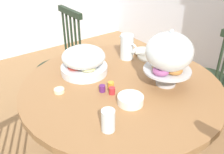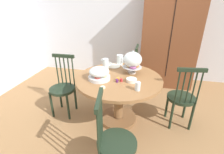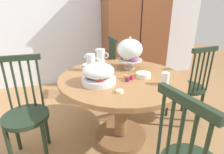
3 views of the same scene
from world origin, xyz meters
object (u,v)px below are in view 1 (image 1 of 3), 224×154
(windsor_chair_far_side, at_px, (61,68))
(butter_dish, at_px, (59,91))
(china_plate_large, at_px, (152,56))
(cereal_bowl, at_px, (130,100))
(fruit_platter_covered, at_px, (84,61))
(windsor_chair_facing_door, at_px, (208,81))
(china_plate_small, at_px, (143,51))
(dining_table, at_px, (121,111))
(drinking_glass, at_px, (108,120))
(orange_juice_pitcher, at_px, (127,48))
(milk_pitcher, at_px, (173,47))
(pastry_stand_with_dome, at_px, (169,54))

(windsor_chair_far_side, xyz_separation_m, butter_dish, (0.77, -0.36, 0.30))
(china_plate_large, distance_m, cereal_bowl, 0.61)
(windsor_chair_far_side, xyz_separation_m, cereal_bowl, (1.09, -0.10, 0.31))
(fruit_platter_covered, relative_size, china_plate_large, 1.36)
(windsor_chair_facing_door, relative_size, china_plate_small, 6.50)
(dining_table, relative_size, fruit_platter_covered, 4.04)
(fruit_platter_covered, height_order, cereal_bowl, fruit_platter_covered)
(china_plate_large, bearing_deg, dining_table, -68.22)
(china_plate_large, xyz_separation_m, drinking_glass, (0.45, -0.72, 0.05))
(orange_juice_pitcher, xyz_separation_m, china_plate_large, (0.09, 0.17, -0.08))
(fruit_platter_covered, distance_m, milk_pitcher, 0.67)
(fruit_platter_covered, bearing_deg, cereal_bowl, 3.10)
(dining_table, height_order, orange_juice_pitcher, orange_juice_pitcher)
(fruit_platter_covered, distance_m, drinking_glass, 0.57)
(pastry_stand_with_dome, bearing_deg, butter_dish, -117.70)
(orange_juice_pitcher, relative_size, china_plate_small, 1.19)
(butter_dish, bearing_deg, dining_table, 68.52)
(milk_pitcher, height_order, china_plate_small, milk_pitcher)
(dining_table, xyz_separation_m, windsor_chair_facing_door, (0.03, 0.91, -0.08))
(fruit_platter_covered, xyz_separation_m, drinking_glass, (0.54, -0.19, -0.03))
(windsor_chair_far_side, distance_m, orange_juice_pitcher, 0.78)
(windsor_chair_far_side, height_order, china_plate_small, windsor_chair_far_side)
(windsor_chair_far_side, xyz_separation_m, milk_pitcher, (0.82, 0.53, 0.36))
(dining_table, height_order, cereal_bowl, cereal_bowl)
(china_plate_small, bearing_deg, milk_pitcher, 38.41)
(orange_juice_pitcher, xyz_separation_m, china_plate_small, (0.00, 0.16, -0.06))
(orange_juice_pitcher, relative_size, drinking_glass, 1.63)
(china_plate_small, bearing_deg, windsor_chair_far_side, -148.86)
(dining_table, bearing_deg, milk_pitcher, 99.17)
(dining_table, xyz_separation_m, china_plate_large, (-0.17, 0.41, 0.22))
(butter_dish, bearing_deg, orange_juice_pitcher, 101.54)
(windsor_chair_far_side, height_order, orange_juice_pitcher, windsor_chair_far_side)
(pastry_stand_with_dome, xyz_separation_m, drinking_glass, (0.13, -0.52, -0.14))
(windsor_chair_far_side, bearing_deg, milk_pitcher, 32.73)
(pastry_stand_with_dome, height_order, drinking_glass, pastry_stand_with_dome)
(cereal_bowl, distance_m, butter_dish, 0.41)
(orange_juice_pitcher, distance_m, china_plate_large, 0.21)
(drinking_glass, relative_size, butter_dish, 1.83)
(fruit_platter_covered, height_order, milk_pitcher, fruit_platter_covered)
(china_plate_small, bearing_deg, orange_juice_pitcher, -90.83)
(cereal_bowl, bearing_deg, fruit_platter_covered, -176.90)
(dining_table, relative_size, drinking_glass, 11.03)
(windsor_chair_facing_door, distance_m, pastry_stand_with_dome, 0.86)
(dining_table, height_order, drinking_glass, drinking_glass)
(windsor_chair_far_side, xyz_separation_m, china_plate_large, (0.74, 0.40, 0.29))
(china_plate_small, relative_size, cereal_bowl, 1.07)
(milk_pitcher, height_order, butter_dish, milk_pitcher)
(orange_juice_pitcher, distance_m, china_plate_small, 0.17)
(drinking_glass, bearing_deg, butter_dish, -174.12)
(windsor_chair_facing_door, xyz_separation_m, windsor_chair_far_side, (-0.93, -0.90, 0.00))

